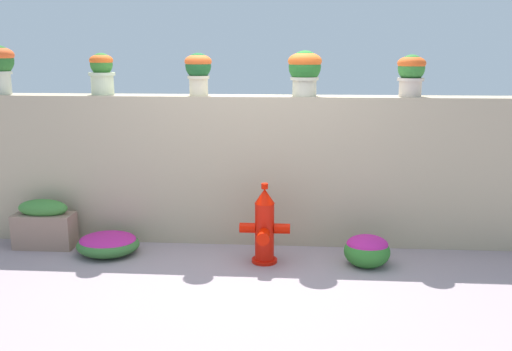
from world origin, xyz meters
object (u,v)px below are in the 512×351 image
at_px(flower_bush_left, 108,243).
at_px(flower_bush_right, 367,249).
at_px(potted_plant_3, 305,69).
at_px(potted_plant_4, 411,72).
at_px(planter_box, 44,224).
at_px(potted_plant_2, 198,69).
at_px(fire_hydrant, 264,228).
at_px(potted_plant_1, 102,71).

xyz_separation_m(flower_bush_left, flower_bush_right, (2.49, -0.12, 0.05)).
distance_m(potted_plant_3, flower_bush_left, 2.57).
distance_m(potted_plant_4, flower_bush_right, 1.78).
height_order(potted_plant_4, flower_bush_right, potted_plant_4).
bearing_deg(flower_bush_left, potted_plant_4, 10.58).
height_order(potted_plant_3, planter_box, potted_plant_3).
height_order(potted_plant_2, fire_hydrant, potted_plant_2).
xyz_separation_m(potted_plant_1, fire_hydrant, (1.69, -0.66, -1.41)).
bearing_deg(flower_bush_left, potted_plant_2, 30.31).
distance_m(potted_plant_3, planter_box, 3.03).
distance_m(flower_bush_left, flower_bush_right, 2.49).
height_order(potted_plant_2, potted_plant_4, potted_plant_2).
xyz_separation_m(potted_plant_4, flower_bush_left, (-2.93, -0.55, -1.64)).
height_order(potted_plant_1, flower_bush_right, potted_plant_1).
height_order(potted_plant_2, flower_bush_left, potted_plant_2).
distance_m(potted_plant_1, potted_plant_4, 3.08).
distance_m(potted_plant_1, planter_box, 1.65).
distance_m(potted_plant_2, flower_bush_left, 1.93).
height_order(potted_plant_3, potted_plant_4, potted_plant_3).
bearing_deg(potted_plant_2, potted_plant_1, 176.86).
distance_m(potted_plant_2, flower_bush_right, 2.39).
bearing_deg(planter_box, potted_plant_3, 7.94).
distance_m(potted_plant_2, fire_hydrant, 1.71).
relative_size(fire_hydrant, flower_bush_right, 1.80).
bearing_deg(potted_plant_4, fire_hydrant, -154.54).
bearing_deg(flower_bush_right, potted_plant_1, 165.76).
xyz_separation_m(fire_hydrant, flower_bush_left, (-1.54, 0.11, -0.23)).
bearing_deg(fire_hydrant, planter_box, 173.35).
bearing_deg(potted_plant_1, flower_bush_right, -14.24).
distance_m(flower_bush_left, planter_box, 0.72).
distance_m(potted_plant_1, fire_hydrant, 2.30).
bearing_deg(fire_hydrant, flower_bush_right, -0.54).
xyz_separation_m(potted_plant_2, planter_box, (-1.54, -0.35, -1.53)).
bearing_deg(flower_bush_left, flower_bush_right, -2.82).
bearing_deg(flower_bush_left, potted_plant_3, 15.04).
height_order(potted_plant_1, flower_bush_left, potted_plant_1).
height_order(potted_plant_4, planter_box, potted_plant_4).
distance_m(potted_plant_1, flower_bush_left, 1.73).
bearing_deg(potted_plant_2, flower_bush_left, -149.69).
bearing_deg(potted_plant_3, flower_bush_right, -46.57).
height_order(potted_plant_2, planter_box, potted_plant_2).
height_order(potted_plant_3, flower_bush_right, potted_plant_3).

